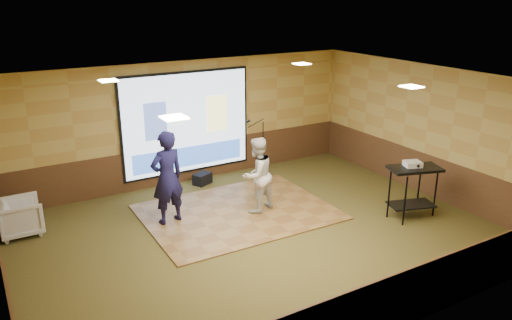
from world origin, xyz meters
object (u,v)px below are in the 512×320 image
dance_floor (238,212)px  av_table (414,181)px  projector_screen (187,124)px  projector (413,164)px  duffel_bag (202,179)px  player_right (257,175)px  mic_stand (261,158)px  player_left (167,178)px  banquet_chair (21,217)px

dance_floor → av_table: 3.76m
projector_screen → projector: (3.20, -4.27, -0.31)m
duffel_bag → player_right: bearing=-80.9°
projector → player_right: bearing=166.6°
dance_floor → projector: bearing=-32.5°
dance_floor → player_right: (0.39, -0.16, 0.83)m
projector_screen → mic_stand: size_ratio=2.14×
dance_floor → player_right: size_ratio=2.40×
projector_screen → av_table: bearing=-53.6°
projector_screen → player_left: projector_screen is taller
player_right → av_table: 3.27m
projector → mic_stand: size_ratio=0.21×
player_right → projector: size_ratio=4.93×
player_right → duffel_bag: player_right is taller
duffel_bag → mic_stand: bearing=-10.1°
dance_floor → av_table: (3.07, -2.02, 0.79)m
banquet_chair → av_table: bearing=-114.4°
projector_screen → mic_stand: 2.08m
projector_screen → player_right: projector_screen is taller
projector_screen → projector: bearing=-53.2°
player_left → dance_floor: bearing=159.5°
player_right → av_table: (2.69, -1.86, -0.04)m
projector_screen → av_table: 5.44m
projector_screen → duffel_bag: (0.18, -0.38, -1.34)m
av_table → banquet_chair: size_ratio=1.39×
projector → duffel_bag: size_ratio=0.76×
av_table → projector: bearing=96.4°
projector → banquet_chair: bearing=176.2°
dance_floor → av_table: size_ratio=3.54×
banquet_chair → duffel_bag: 4.24m
player_right → banquet_chair: 4.77m
mic_stand → av_table: bearing=-84.3°
player_right → banquet_chair: (-4.52, 1.45, -0.49)m
player_left → projector: 5.04m
player_left → player_right: bearing=157.1°
av_table → mic_stand: mic_stand is taller
player_left → av_table: 5.08m
projector → mic_stand: 3.97m
player_left → projector: player_left is taller
projector_screen → dance_floor: bearing=-86.7°
dance_floor → projector: size_ratio=11.83×
banquet_chair → mic_stand: bearing=-85.9°
projector_screen → projector: size_ratio=9.98×
projector_screen → player_left: size_ratio=1.71×
dance_floor → av_table: bearing=-33.3°
dance_floor → player_left: (-1.45, 0.28, 0.98)m
player_left → banquet_chair: (-2.68, 1.01, -0.63)m
av_table → banquet_chair: bearing=155.3°
dance_floor → banquet_chair: 4.34m
player_right → mic_stand: size_ratio=1.06×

